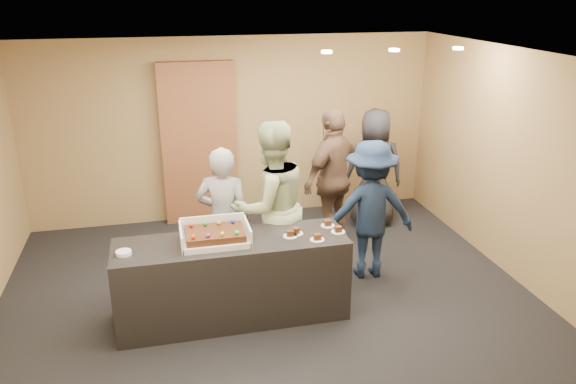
% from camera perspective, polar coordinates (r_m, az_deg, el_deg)
% --- Properties ---
extents(room, '(6.04, 6.00, 2.70)m').
position_cam_1_polar(room, '(6.02, -2.24, 0.75)').
color(room, black).
rests_on(room, ground).
extents(serving_counter, '(2.40, 0.70, 0.90)m').
position_cam_1_polar(serving_counter, '(6.01, -5.64, -8.84)').
color(serving_counter, black).
rests_on(serving_counter, floor).
extents(storage_cabinet, '(1.08, 0.15, 2.37)m').
position_cam_1_polar(storage_cabinet, '(8.29, -9.02, 4.83)').
color(storage_cabinet, brown).
rests_on(storage_cabinet, floor).
extents(cake_box, '(0.69, 0.48, 0.20)m').
position_cam_1_polar(cake_box, '(5.79, -7.45, -4.57)').
color(cake_box, white).
rests_on(cake_box, serving_counter).
extents(sheet_cake, '(0.59, 0.41, 0.11)m').
position_cam_1_polar(sheet_cake, '(5.74, -7.45, -4.22)').
color(sheet_cake, '#37200C').
rests_on(sheet_cake, cake_box).
extents(plate_stack, '(0.15, 0.15, 0.04)m').
position_cam_1_polar(plate_stack, '(5.71, -16.36, -5.94)').
color(plate_stack, white).
rests_on(plate_stack, serving_counter).
extents(slice_a, '(0.15, 0.15, 0.07)m').
position_cam_1_polar(slice_a, '(5.86, 0.22, -4.33)').
color(slice_a, white).
rests_on(slice_a, serving_counter).
extents(slice_b, '(0.15, 0.15, 0.07)m').
position_cam_1_polar(slice_b, '(5.92, 0.82, -4.05)').
color(slice_b, white).
rests_on(slice_b, serving_counter).
extents(slice_c, '(0.15, 0.15, 0.07)m').
position_cam_1_polar(slice_c, '(5.78, 2.99, -4.69)').
color(slice_c, white).
rests_on(slice_c, serving_counter).
extents(slice_d, '(0.15, 0.15, 0.07)m').
position_cam_1_polar(slice_d, '(6.12, 4.06, -3.26)').
color(slice_d, white).
rests_on(slice_d, serving_counter).
extents(slice_e, '(0.15, 0.15, 0.07)m').
position_cam_1_polar(slice_e, '(5.98, 5.12, -3.88)').
color(slice_e, white).
rests_on(slice_e, serving_counter).
extents(person_server_grey, '(0.72, 0.59, 1.71)m').
position_cam_1_polar(person_server_grey, '(6.43, -6.55, -2.81)').
color(person_server_grey, '#939297').
rests_on(person_server_grey, floor).
extents(person_sage_man, '(1.16, 1.02, 1.99)m').
position_cam_1_polar(person_sage_man, '(6.38, -1.78, -1.50)').
color(person_sage_man, '#9FAB7D').
rests_on(person_sage_man, floor).
extents(person_navy_man, '(1.16, 0.74, 1.70)m').
position_cam_1_polar(person_navy_man, '(6.75, 8.34, -1.81)').
color(person_navy_man, '#132038').
rests_on(person_navy_man, floor).
extents(person_brown_extra, '(1.18, 1.00, 1.89)m').
position_cam_1_polar(person_brown_extra, '(7.48, 4.63, 1.38)').
color(person_brown_extra, brown).
rests_on(person_brown_extra, floor).
extents(person_dark_suit, '(0.94, 0.70, 1.74)m').
position_cam_1_polar(person_dark_suit, '(8.23, 8.73, 2.42)').
color(person_dark_suit, '#28282E').
rests_on(person_dark_suit, floor).
extents(ceiling_spotlights, '(1.72, 0.12, 0.03)m').
position_cam_1_polar(ceiling_spotlights, '(6.67, 10.74, 13.99)').
color(ceiling_spotlights, '#FFEAC6').
rests_on(ceiling_spotlights, ceiling).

